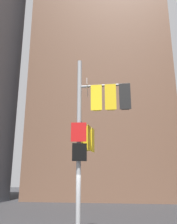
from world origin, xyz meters
name	(u,v)px	position (x,y,z in m)	size (l,w,h in m)	color
building_mid_block	(103,23)	(-1.03, 24.20, 26.92)	(17.10, 17.10, 53.84)	brown
signal_pole_assembly	(94,124)	(0.61, 0.35, 4.67)	(2.51, 2.60, 7.55)	#9EA0A3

